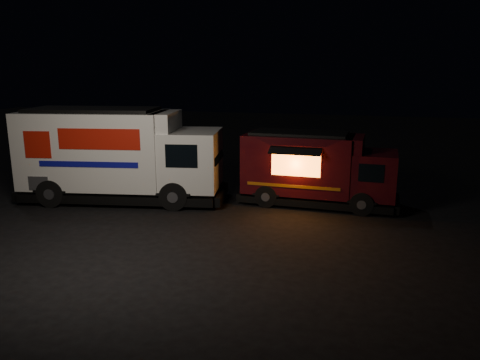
% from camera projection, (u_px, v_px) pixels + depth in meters
% --- Properties ---
extents(ground, '(80.00, 80.00, 0.00)m').
position_uv_depth(ground, '(195.00, 228.00, 15.03)').
color(ground, black).
rests_on(ground, ground).
extents(white_truck, '(8.20, 3.98, 3.56)m').
position_uv_depth(white_truck, '(123.00, 155.00, 17.95)').
color(white_truck, silver).
rests_on(white_truck, ground).
extents(red_truck, '(5.94, 2.38, 2.73)m').
position_uv_depth(red_truck, '(319.00, 169.00, 17.44)').
color(red_truck, '#3A0A0C').
rests_on(red_truck, ground).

